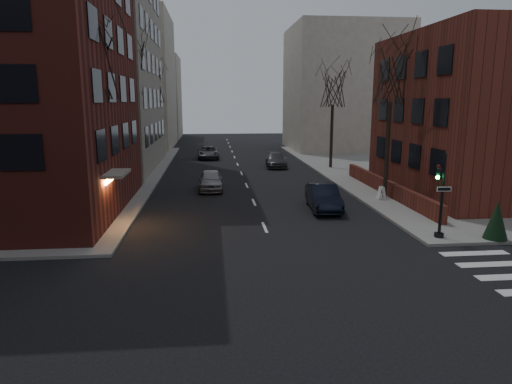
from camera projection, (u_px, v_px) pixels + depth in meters
ground at (317, 350)px, 12.17m from camera, size 160.00×160.00×0.00m
building_left_tan at (49, 15)px, 40.91m from camera, size 18.00×18.00×28.00m
building_right_brick at (492, 116)px, 31.21m from camera, size 12.00×14.00×11.00m
low_wall_right at (386, 187)px, 31.48m from camera, size 0.35×16.00×1.00m
building_distant_la at (120, 82)px, 62.58m from camera, size 14.00×16.00×18.00m
building_distant_ra at (343, 89)px, 60.80m from camera, size 14.00×14.00×16.00m
building_distant_lb at (151, 97)px, 79.75m from camera, size 10.00×12.00×14.00m
traffic_signal at (440, 201)px, 21.34m from camera, size 0.76×0.44×4.00m
tree_left_a at (90, 62)px, 23.29m from camera, size 4.18×4.18×10.26m
tree_left_b at (130, 69)px, 34.91m from camera, size 4.40×4.40×10.80m
tree_left_c at (153, 86)px, 48.74m from camera, size 3.96×3.96×9.72m
tree_right_a at (391, 76)px, 28.99m from camera, size 3.96×3.96×9.72m
tree_right_b at (333, 89)px, 42.73m from camera, size 3.74×3.74×9.18m
streetlamp_near at (132, 134)px, 31.99m from camera, size 0.36×0.36×6.28m
streetlamp_far at (162, 121)px, 51.50m from camera, size 0.36×0.36×6.28m
parked_sedan at (323, 197)px, 27.59m from camera, size 1.94×4.78×1.54m
car_lane_silver at (211, 180)px, 33.65m from camera, size 1.76×4.36×1.48m
car_lane_gray at (276, 160)px, 45.29m from camera, size 2.32×4.96×1.40m
car_lane_far at (208, 152)px, 51.83m from camera, size 2.34×5.02×1.39m
sandwich_board at (382, 193)px, 30.05m from camera, size 0.37×0.51×0.82m
evergreen_shrub at (497, 220)px, 21.27m from camera, size 1.10×1.10×1.81m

